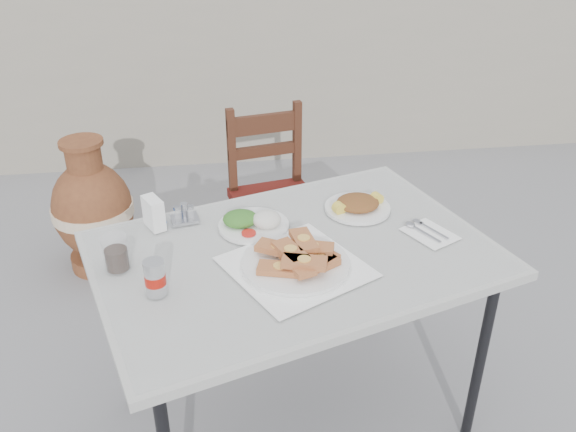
{
  "coord_description": "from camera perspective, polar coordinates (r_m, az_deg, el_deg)",
  "views": [
    {
      "loc": [
        -0.26,
        -1.56,
        1.78
      ],
      "look_at": [
        -0.03,
        0.08,
        0.84
      ],
      "focal_mm": 38.0,
      "sensor_mm": 36.0,
      "label": 1
    }
  ],
  "objects": [
    {
      "name": "ground",
      "position": [
        2.39,
        1.07,
        -18.87
      ],
      "size": [
        80.0,
        80.0,
        0.0
      ],
      "primitive_type": "plane",
      "color": "slate",
      "rests_on": "ground"
    },
    {
      "name": "cafe_table",
      "position": [
        1.95,
        0.59,
        -4.47
      ],
      "size": [
        1.42,
        1.16,
        0.75
      ],
      "rotation": [
        0.0,
        0.0,
        0.3
      ],
      "color": "black",
      "rests_on": "ground"
    },
    {
      "name": "pide_plate",
      "position": [
        1.82,
        0.73,
        -3.92
      ],
      "size": [
        0.5,
        0.5,
        0.08
      ],
      "rotation": [
        0.0,
        0.0,
        0.47
      ],
      "color": "white",
      "rests_on": "cafe_table"
    },
    {
      "name": "salad_rice_plate",
      "position": [
        2.03,
        -3.32,
        -0.54
      ],
      "size": [
        0.24,
        0.24,
        0.06
      ],
      "color": "white",
      "rests_on": "cafe_table"
    },
    {
      "name": "salad_chopped_plate",
      "position": [
        2.15,
        6.53,
        1.04
      ],
      "size": [
        0.23,
        0.23,
        0.05
      ],
      "color": "white",
      "rests_on": "cafe_table"
    },
    {
      "name": "soda_can",
      "position": [
        1.74,
        -12.33,
        -5.65
      ],
      "size": [
        0.06,
        0.06,
        0.11
      ],
      "color": "silver",
      "rests_on": "cafe_table"
    },
    {
      "name": "cola_glass",
      "position": [
        1.88,
        -15.78,
        -3.5
      ],
      "size": [
        0.08,
        0.08,
        0.11
      ],
      "color": "white",
      "rests_on": "cafe_table"
    },
    {
      "name": "napkin_holder",
      "position": [
        2.06,
        -12.46,
        0.27
      ],
      "size": [
        0.08,
        0.1,
        0.11
      ],
      "rotation": [
        0.0,
        0.0,
        0.47
      ],
      "color": "white",
      "rests_on": "cafe_table"
    },
    {
      "name": "condiment_caddy",
      "position": [
        2.1,
        -9.67,
        0.07
      ],
      "size": [
        0.1,
        0.09,
        0.07
      ],
      "rotation": [
        0.0,
        0.0,
        0.19
      ],
      "color": "#BBBBC2",
      "rests_on": "cafe_table"
    },
    {
      "name": "cutlery_napkin",
      "position": [
        2.06,
        12.84,
        -1.44
      ],
      "size": [
        0.19,
        0.2,
        0.01
      ],
      "rotation": [
        0.0,
        0.0,
        0.47
      ],
      "color": "white",
      "rests_on": "cafe_table"
    },
    {
      "name": "chair",
      "position": [
        2.89,
        -1.37,
        1.79
      ],
      "size": [
        0.44,
        0.44,
        0.86
      ],
      "rotation": [
        0.0,
        0.0,
        0.19
      ],
      "color": "#3A1A0F",
      "rests_on": "ground"
    },
    {
      "name": "terracotta_urn",
      "position": [
        3.17,
        -17.78,
        0.53
      ],
      "size": [
        0.4,
        0.4,
        0.7
      ],
      "color": "brown",
      "rests_on": "ground"
    },
    {
      "name": "back_wall",
      "position": [
        4.24,
        -4.12,
        13.22
      ],
      "size": [
        6.0,
        0.25,
        1.2
      ],
      "primitive_type": "cube",
      "color": "gray",
      "rests_on": "ground"
    }
  ]
}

